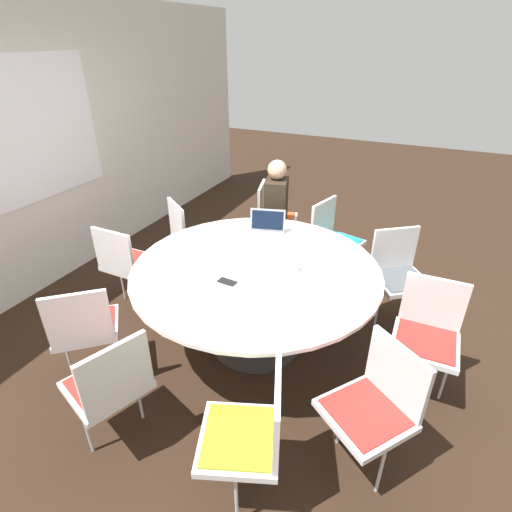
{
  "coord_description": "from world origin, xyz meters",
  "views": [
    {
      "loc": [
        -2.42,
        -1.12,
        2.32
      ],
      "look_at": [
        0.0,
        0.0,
        0.85
      ],
      "focal_mm": 28.0,
      "sensor_mm": 36.0,
      "label": 1
    }
  ],
  "objects_px": {
    "chair_1": "(190,232)",
    "chair_6": "(376,402)",
    "chair_5": "(252,431)",
    "chair_8": "(399,270)",
    "chair_4": "(110,382)",
    "chair_0": "(272,214)",
    "person_0": "(278,207)",
    "chair_7": "(428,329)",
    "cell_phone": "(227,282)",
    "chair_9": "(333,235)",
    "laptop": "(267,229)",
    "chair_2": "(126,260)",
    "coffee_cup": "(294,266)",
    "chair_3": "(84,325)"
  },
  "relations": [
    {
      "from": "chair_1",
      "to": "chair_6",
      "type": "relative_size",
      "value": 1.0
    },
    {
      "from": "chair_5",
      "to": "chair_8",
      "type": "height_order",
      "value": "same"
    },
    {
      "from": "chair_4",
      "to": "chair_0",
      "type": "bearing_deg",
      "value": 22.51
    },
    {
      "from": "chair_4",
      "to": "person_0",
      "type": "relative_size",
      "value": 0.71
    },
    {
      "from": "chair_1",
      "to": "chair_5",
      "type": "distance_m",
      "value": 2.48
    },
    {
      "from": "chair_7",
      "to": "cell_phone",
      "type": "xyz_separation_m",
      "value": [
        -0.35,
        1.39,
        0.23
      ]
    },
    {
      "from": "chair_9",
      "to": "chair_4",
      "type": "bearing_deg",
      "value": 0.78
    },
    {
      "from": "chair_5",
      "to": "chair_6",
      "type": "xyz_separation_m",
      "value": [
        0.46,
        -0.55,
        0.0
      ]
    },
    {
      "from": "laptop",
      "to": "person_0",
      "type": "bearing_deg",
      "value": 88.83
    },
    {
      "from": "chair_7",
      "to": "chair_5",
      "type": "bearing_deg",
      "value": 58.34
    },
    {
      "from": "chair_5",
      "to": "person_0",
      "type": "xyz_separation_m",
      "value": [
        2.49,
        0.87,
        0.19
      ]
    },
    {
      "from": "chair_2",
      "to": "chair_5",
      "type": "bearing_deg",
      "value": -30.91
    },
    {
      "from": "laptop",
      "to": "chair_9",
      "type": "bearing_deg",
      "value": 41.27
    },
    {
      "from": "chair_8",
      "to": "person_0",
      "type": "height_order",
      "value": "person_0"
    },
    {
      "from": "chair_7",
      "to": "person_0",
      "type": "bearing_deg",
      "value": -37.16
    },
    {
      "from": "chair_7",
      "to": "chair_2",
      "type": "bearing_deg",
      "value": 2.24
    },
    {
      "from": "coffee_cup",
      "to": "person_0",
      "type": "bearing_deg",
      "value": 27.16
    },
    {
      "from": "chair_0",
      "to": "chair_7",
      "type": "distance_m",
      "value": 2.29
    },
    {
      "from": "chair_4",
      "to": "chair_5",
      "type": "height_order",
      "value": "same"
    },
    {
      "from": "chair_2",
      "to": "chair_7",
      "type": "height_order",
      "value": "same"
    },
    {
      "from": "chair_3",
      "to": "chair_5",
      "type": "height_order",
      "value": "same"
    },
    {
      "from": "chair_2",
      "to": "chair_8",
      "type": "distance_m",
      "value": 2.45
    },
    {
      "from": "chair_9",
      "to": "cell_phone",
      "type": "relative_size",
      "value": 5.96
    },
    {
      "from": "chair_0",
      "to": "coffee_cup",
      "type": "bearing_deg",
      "value": 12.78
    },
    {
      "from": "chair_2",
      "to": "person_0",
      "type": "distance_m",
      "value": 1.65
    },
    {
      "from": "person_0",
      "to": "coffee_cup",
      "type": "bearing_deg",
      "value": 11.63
    },
    {
      "from": "chair_2",
      "to": "chair_9",
      "type": "distance_m",
      "value": 2.04
    },
    {
      "from": "chair_0",
      "to": "chair_9",
      "type": "xyz_separation_m",
      "value": [
        -0.25,
        -0.78,
        0.0
      ]
    },
    {
      "from": "chair_8",
      "to": "chair_7",
      "type": "bearing_deg",
      "value": 74.81
    },
    {
      "from": "chair_0",
      "to": "person_0",
      "type": "height_order",
      "value": "person_0"
    },
    {
      "from": "chair_1",
      "to": "chair_9",
      "type": "bearing_deg",
      "value": 58.05
    },
    {
      "from": "chair_2",
      "to": "chair_5",
      "type": "relative_size",
      "value": 1.0
    },
    {
      "from": "chair_1",
      "to": "chair_2",
      "type": "distance_m",
      "value": 0.77
    },
    {
      "from": "chair_1",
      "to": "chair_0",
      "type": "bearing_deg",
      "value": 89.76
    },
    {
      "from": "coffee_cup",
      "to": "cell_phone",
      "type": "xyz_separation_m",
      "value": [
        -0.36,
        0.38,
        -0.03
      ]
    },
    {
      "from": "chair_6",
      "to": "cell_phone",
      "type": "bearing_deg",
      "value": 16.42
    },
    {
      "from": "chair_6",
      "to": "chair_1",
      "type": "bearing_deg",
      "value": 3.45
    },
    {
      "from": "laptop",
      "to": "cell_phone",
      "type": "bearing_deg",
      "value": -101.6
    },
    {
      "from": "laptop",
      "to": "chair_1",
      "type": "bearing_deg",
      "value": 156.63
    },
    {
      "from": "chair_8",
      "to": "laptop",
      "type": "bearing_deg",
      "value": -24.49
    },
    {
      "from": "laptop",
      "to": "chair_7",
      "type": "bearing_deg",
      "value": -34.74
    },
    {
      "from": "chair_1",
      "to": "chair_9",
      "type": "xyz_separation_m",
      "value": [
        0.56,
        -1.37,
        0.0
      ]
    },
    {
      "from": "chair_2",
      "to": "chair_0",
      "type": "bearing_deg",
      "value": 64.06
    },
    {
      "from": "chair_6",
      "to": "chair_5",
      "type": "bearing_deg",
      "value": 76.84
    },
    {
      "from": "chair_2",
      "to": "laptop",
      "type": "height_order",
      "value": "laptop"
    },
    {
      "from": "chair_2",
      "to": "coffee_cup",
      "type": "distance_m",
      "value": 1.6
    },
    {
      "from": "chair_9",
      "to": "cell_phone",
      "type": "height_order",
      "value": "chair_9"
    },
    {
      "from": "coffee_cup",
      "to": "chair_5",
      "type": "bearing_deg",
      "value": -169.29
    },
    {
      "from": "chair_1",
      "to": "chair_3",
      "type": "height_order",
      "value": "same"
    },
    {
      "from": "chair_3",
      "to": "chair_4",
      "type": "relative_size",
      "value": 1.0
    }
  ]
}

